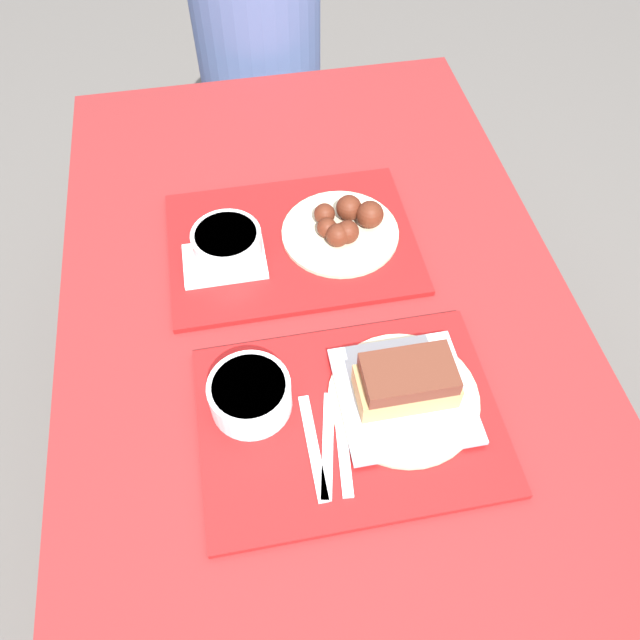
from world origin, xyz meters
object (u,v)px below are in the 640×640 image
at_px(brisket_sandwich_plate, 405,389).
at_px(tray_far, 292,243).
at_px(tray_near, 350,420).
at_px(person_seated_across, 256,14).
at_px(bowl_coleslaw_far, 227,244).
at_px(wings_plate_far, 344,225).
at_px(bowl_coleslaw_near, 250,394).

bearing_deg(brisket_sandwich_plate, tray_far, 108.06).
xyz_separation_m(tray_near, person_seated_across, (0.00, 1.15, 0.03)).
bearing_deg(bowl_coleslaw_far, person_seated_across, 79.42).
relative_size(tray_far, wings_plate_far, 2.08).
relative_size(tray_near, bowl_coleslaw_near, 3.66).
xyz_separation_m(bowl_coleslaw_near, bowl_coleslaw_far, (-0.00, 0.31, 0.00)).
bearing_deg(person_seated_across, tray_near, -90.01).
distance_m(tray_far, person_seated_across, 0.78).
bearing_deg(bowl_coleslaw_near, bowl_coleslaw_far, 90.78).
bearing_deg(tray_near, tray_far, 94.41).
xyz_separation_m(tray_far, bowl_coleslaw_near, (-0.11, -0.33, 0.04)).
xyz_separation_m(tray_far, bowl_coleslaw_far, (-0.12, -0.02, 0.04)).
bearing_deg(wings_plate_far, bowl_coleslaw_far, -175.14).
distance_m(brisket_sandwich_plate, bowl_coleslaw_far, 0.42).
xyz_separation_m(bowl_coleslaw_near, brisket_sandwich_plate, (0.23, -0.03, -0.00)).
relative_size(bowl_coleslaw_far, person_seated_across, 0.17).
xyz_separation_m(brisket_sandwich_plate, person_seated_across, (-0.09, 1.14, -0.01)).
bearing_deg(tray_far, bowl_coleslaw_far, -172.12).
height_order(tray_far, wings_plate_far, wings_plate_far).
distance_m(tray_near, brisket_sandwich_plate, 0.10).
height_order(bowl_coleslaw_near, wings_plate_far, wings_plate_far).
bearing_deg(tray_near, bowl_coleslaw_near, 160.64).
bearing_deg(brisket_sandwich_plate, bowl_coleslaw_far, 124.42).
bearing_deg(tray_far, person_seated_across, 87.83).
bearing_deg(bowl_coleslaw_near, tray_far, 70.82).
bearing_deg(bowl_coleslaw_near, wings_plate_far, 57.11).
distance_m(tray_far, bowl_coleslaw_near, 0.35).
bearing_deg(bowl_coleslaw_far, bowl_coleslaw_near, -89.22).
xyz_separation_m(tray_near, wings_plate_far, (0.07, 0.38, 0.03)).
height_order(bowl_coleslaw_far, person_seated_across, person_seated_across).
bearing_deg(person_seated_across, tray_far, -92.17).
bearing_deg(tray_far, bowl_coleslaw_near, -109.18).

